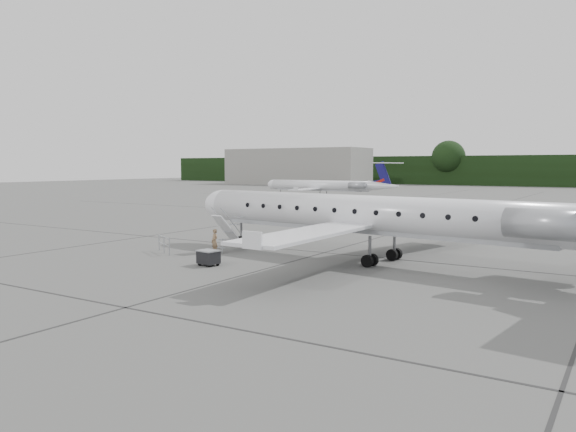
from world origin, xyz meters
The scene contains 8 objects.
ground centered at (0.00, 0.00, 0.00)m, with size 320.00×320.00×0.00m, color #585856.
terminal_building centered at (-70.00, 110.00, 5.00)m, with size 40.00×14.00×10.00m, color gray.
main_regional_jet centered at (-1.48, 3.81, 3.68)m, with size 28.69×20.66×7.36m, color silver, non-canonical shape.
airstair centered at (-10.27, 2.74, 1.15)m, with size 0.85×2.20×2.31m, color silver, non-canonical shape.
passenger centered at (-10.43, 1.50, 0.75)m, with size 0.54×0.36×1.49m, color brown.
safety_railing centered at (-13.15, -0.02, 0.50)m, with size 2.20×0.08×1.00m, color #94989C, non-canonical shape.
baggage_cart centered at (-8.06, -1.91, 0.45)m, with size 1.03×0.84×0.90m, color black, non-canonical shape.
bg_regional_left centered at (-32.46, 54.67, 2.94)m, with size 22.43×16.15×5.88m, color silver, non-canonical shape.
Camera 1 is at (11.19, -24.74, 5.33)m, focal length 35.00 mm.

